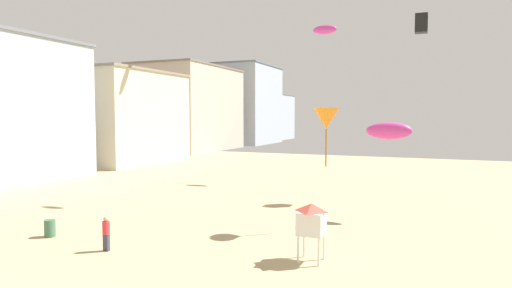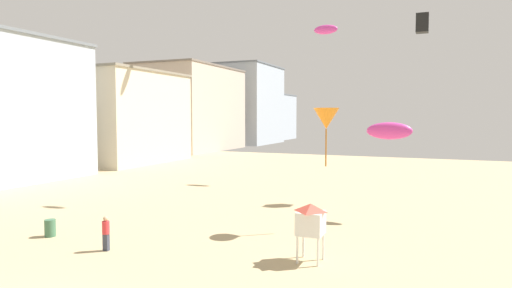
{
  "view_description": "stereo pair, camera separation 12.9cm",
  "coord_description": "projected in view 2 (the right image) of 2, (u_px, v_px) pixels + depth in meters",
  "views": [
    {
      "loc": [
        11.52,
        -8.52,
        6.3
      ],
      "look_at": [
        2.09,
        14.13,
        4.71
      ],
      "focal_mm": 30.1,
      "sensor_mm": 36.0,
      "label": 1
    },
    {
      "loc": [
        11.64,
        -8.47,
        6.3
      ],
      "look_at": [
        2.09,
        14.13,
        4.71
      ],
      "focal_mm": 30.1,
      "sensor_mm": 36.0,
      "label": 2
    }
  ],
  "objects": [
    {
      "name": "beach_trash_bin",
      "position": [
        50.0,
        228.0,
        22.47
      ],
      "size": [
        0.56,
        0.56,
        0.9
      ],
      "primitive_type": "cylinder",
      "color": "#3D6B4C",
      "rests_on": "ground"
    },
    {
      "name": "kite_orange_delta",
      "position": [
        326.0,
        119.0,
        23.36
      ],
      "size": [
        1.41,
        1.41,
        3.2
      ],
      "color": "orange"
    },
    {
      "name": "kite_magenta_parafoil_2",
      "position": [
        326.0,
        30.0,
        41.17
      ],
      "size": [
        2.3,
        0.64,
        0.9
      ],
      "color": "#DB3D9E"
    },
    {
      "name": "kite_flyer",
      "position": [
        106.0,
        231.0,
        20.06
      ],
      "size": [
        0.34,
        0.34,
        1.64
      ],
      "rotation": [
        0.0,
        0.0,
        1.42
      ],
      "color": "#383D4C",
      "rests_on": "ground"
    },
    {
      "name": "kite_magenta_parafoil_3",
      "position": [
        389.0,
        131.0,
        26.24
      ],
      "size": [
        2.72,
        0.76,
        1.06
      ],
      "color": "#DB3D9E"
    },
    {
      "name": "boardwalk_hotel_furthest",
      "position": [
        268.0,
        117.0,
        117.33
      ],
      "size": [
        11.54,
        15.25,
        12.25
      ],
      "color": "#ADB7C1",
      "rests_on": "ground"
    },
    {
      "name": "boardwalk_hotel_far",
      "position": [
        190.0,
        109.0,
        80.19
      ],
      "size": [
        13.5,
        20.85,
        15.45
      ],
      "color": "#C6B29E",
      "rests_on": "ground"
    },
    {
      "name": "kite_black_box",
      "position": [
        422.0,
        23.0,
        32.13
      ],
      "size": [
        0.9,
        0.9,
        1.41
      ],
      "color": "black"
    },
    {
      "name": "lifeguard_stand",
      "position": [
        311.0,
        220.0,
        18.5
      ],
      "size": [
        1.1,
        1.1,
        2.55
      ],
      "rotation": [
        0.0,
        0.0,
        0.02
      ],
      "color": "white",
      "rests_on": "ground"
    },
    {
      "name": "boardwalk_hotel_mid",
      "position": [
        106.0,
        117.0,
        59.89
      ],
      "size": [
        17.85,
        16.45,
        12.39
      ],
      "color": "beige",
      "rests_on": "ground"
    },
    {
      "name": "boardwalk_hotel_distant",
      "position": [
        239.0,
        105.0,
        99.95
      ],
      "size": [
        16.42,
        17.55,
        17.93
      ],
      "color": "#ADB7C1",
      "rests_on": "ground"
    }
  ]
}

